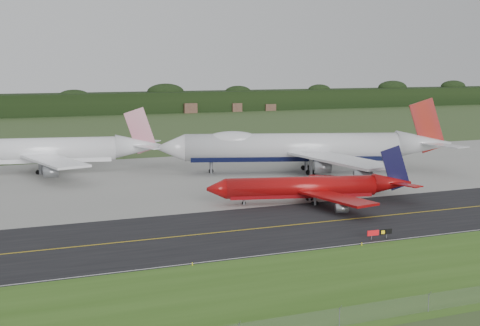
% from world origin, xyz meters
% --- Properties ---
extents(ground, '(600.00, 600.00, 0.00)m').
position_xyz_m(ground, '(0.00, 0.00, 0.00)').
color(ground, '#314A22').
rests_on(ground, ground).
extents(grass_verge, '(400.00, 30.00, 0.01)m').
position_xyz_m(grass_verge, '(0.00, -35.00, 0.01)').
color(grass_verge, '#34591A').
rests_on(grass_verge, ground).
extents(taxiway, '(400.00, 32.00, 0.02)m').
position_xyz_m(taxiway, '(0.00, -4.00, 0.01)').
color(taxiway, black).
rests_on(taxiway, ground).
extents(apron, '(400.00, 78.00, 0.01)m').
position_xyz_m(apron, '(0.00, 51.00, 0.01)').
color(apron, gray).
rests_on(apron, ground).
extents(taxiway_centreline, '(400.00, 0.40, 0.00)m').
position_xyz_m(taxiway_centreline, '(0.00, -4.00, 0.03)').
color(taxiway_centreline, gold).
rests_on(taxiway_centreline, taxiway).
extents(taxiway_edge_line, '(400.00, 0.25, 0.00)m').
position_xyz_m(taxiway_edge_line, '(0.00, -19.50, 0.03)').
color(taxiway_edge_line, silver).
rests_on(taxiway_edge_line, taxiway).
extents(perimeter_fence, '(320.00, 0.10, 320.00)m').
position_xyz_m(perimeter_fence, '(0.00, -48.00, 1.10)').
color(perimeter_fence, slate).
rests_on(perimeter_fence, ground).
extents(horizon_treeline, '(700.00, 25.00, 12.00)m').
position_xyz_m(horizon_treeline, '(0.00, 273.76, 5.47)').
color(horizon_treeline, black).
rests_on(horizon_treeline, ground).
extents(jet_ba_747, '(76.62, 61.85, 19.76)m').
position_xyz_m(jet_ba_747, '(26.77, 47.44, 6.73)').
color(jet_ba_747, silver).
rests_on(jet_ba_747, ground).
extents(jet_red_737, '(43.24, 34.58, 11.80)m').
position_xyz_m(jet_red_737, '(10.63, 11.87, 3.26)').
color(jet_red_737, '#940A0B').
rests_on(jet_red_737, ground).
extents(jet_star_tail, '(64.52, 53.21, 17.09)m').
position_xyz_m(jet_star_tail, '(-37.80, 74.10, 5.70)').
color(jet_star_tail, white).
rests_on(jet_star_tail, ground).
extents(taxiway_sign, '(4.62, 0.33, 1.54)m').
position_xyz_m(taxiway_sign, '(7.31, -18.00, 1.09)').
color(taxiway_sign, slate).
rests_on(taxiway_sign, ground).
extents(edge_marker_left, '(0.16, 0.16, 0.50)m').
position_xyz_m(edge_marker_left, '(-26.11, -20.50, 0.25)').
color(edge_marker_left, yellow).
rests_on(edge_marker_left, ground).
extents(edge_marker_center, '(0.16, 0.16, 0.50)m').
position_xyz_m(edge_marker_center, '(2.31, -20.50, 0.25)').
color(edge_marker_center, yellow).
rests_on(edge_marker_center, ground).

